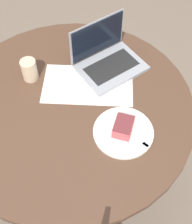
# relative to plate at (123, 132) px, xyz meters

# --- Properties ---
(ground_plane) EXTENTS (12.00, 12.00, 0.00)m
(ground_plane) POSITION_rel_plate_xyz_m (-0.19, 0.19, -0.72)
(ground_plane) COLOR #6B5B4C
(dining_table) EXTENTS (1.09, 1.09, 0.71)m
(dining_table) POSITION_rel_plate_xyz_m (-0.19, 0.19, -0.13)
(dining_table) COLOR #4C3323
(dining_table) RESTS_ON ground_plane
(paper_document) EXTENTS (0.45, 0.32, 0.00)m
(paper_document) POSITION_rel_plate_xyz_m (-0.10, 0.28, -0.00)
(paper_document) COLOR white
(paper_document) RESTS_ON dining_table
(plate) EXTENTS (0.25, 0.25, 0.01)m
(plate) POSITION_rel_plate_xyz_m (0.00, 0.00, 0.00)
(plate) COLOR silver
(plate) RESTS_ON dining_table
(cake_slice) EXTENTS (0.11, 0.12, 0.05)m
(cake_slice) POSITION_rel_plate_xyz_m (-0.00, 0.01, 0.03)
(cake_slice) COLOR #B74C51
(cake_slice) RESTS_ON plate
(fork) EXTENTS (0.12, 0.15, 0.00)m
(fork) POSITION_rel_plate_xyz_m (0.04, -0.04, 0.01)
(fork) COLOR silver
(fork) RESTS_ON plate
(coffee_glass) EXTENTS (0.07, 0.07, 0.10)m
(coffee_glass) POSITION_rel_plate_xyz_m (-0.35, 0.38, 0.05)
(coffee_glass) COLOR #C6AD89
(coffee_glass) RESTS_ON dining_table
(laptop) EXTENTS (0.37, 0.33, 0.21)m
(laptop) POSITION_rel_plate_xyz_m (0.02, 0.39, 0.03)
(laptop) COLOR gray
(laptop) RESTS_ON dining_table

